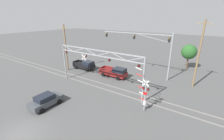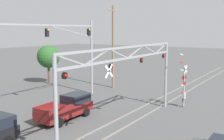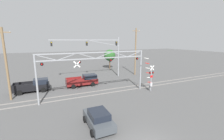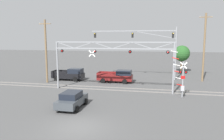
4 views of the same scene
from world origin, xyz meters
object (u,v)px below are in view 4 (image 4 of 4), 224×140
Objects in this scene: utility_pole_right at (204,47)px; background_tree_beyond_span at (182,53)px; traffic_signal_span at (154,43)px; pickup_truck_following at (70,74)px; crossing_signal_mast at (182,80)px; utility_pole_left at (46,51)px; sedan_waiting at (72,100)px; crossing_gantry at (112,55)px; pickup_truck_lead at (117,76)px.

utility_pole_right reaches higher than background_tree_beyond_span.
traffic_signal_span reaches higher than pickup_truck_following.
crossing_signal_mast is 0.38× the size of traffic_signal_span.
utility_pole_left is (-2.59, -2.32, 3.80)m from pickup_truck_following.
sedan_waiting is 0.77× the size of background_tree_beyond_span.
traffic_signal_span is 18.68m from sedan_waiting.
pickup_truck_following is at bearing -163.74° from traffic_signal_span.
sedan_waiting is 0.43× the size of utility_pole_left.
traffic_signal_span reaches higher than background_tree_beyond_span.
crossing_gantry is at bearing -143.53° from utility_pole_right.
utility_pole_left is (-15.31, -6.03, -1.07)m from traffic_signal_span.
crossing_signal_mast is 1.00× the size of background_tree_beyond_span.
crossing_signal_mast is at bearing -111.05° from utility_pole_right.
traffic_signal_span is (4.75, 9.24, 1.35)m from crossing_gantry.
pickup_truck_lead is (-0.43, 5.38, -3.52)m from crossing_gantry.
crossing_gantry is 8.50m from sedan_waiting.
crossing_gantry reaches higher than pickup_truck_lead.
background_tree_beyond_span is (20.37, 14.63, -1.08)m from utility_pole_left.
utility_pole_right is at bearing 48.59° from sedan_waiting.
sedan_waiting is at bearing -107.09° from crossing_gantry.
crossing_gantry reaches higher than crossing_signal_mast.
background_tree_beyond_span is (12.06, 25.18, 2.86)m from sedan_waiting.
pickup_truck_lead is 1.06× the size of pickup_truck_following.
crossing_gantry is at bearing -34.75° from pickup_truck_following.
crossing_gantry reaches higher than pickup_truck_following.
utility_pole_right is at bearing 9.64° from pickup_truck_following.
traffic_signal_span is 8.09m from pickup_truck_lead.
sedan_waiting is 28.06m from background_tree_beyond_span.
traffic_signal_span is at bearing -120.44° from background_tree_beyond_span.
traffic_signal_span is 2.62× the size of background_tree_beyond_span.
pickup_truck_lead is 0.57× the size of utility_pole_left.
utility_pole_right is (7.36, -0.30, -0.56)m from traffic_signal_span.
crossing_signal_mast reaches higher than pickup_truck_following.
utility_pole_left is (-18.66, 4.69, 2.77)m from crossing_signal_mast.
crossing_gantry is 11.05m from utility_pole_left.
crossing_signal_mast is 0.51× the size of utility_pole_right.
pickup_truck_lead is 11.04m from utility_pole_left.
traffic_signal_span is 14.12m from pickup_truck_following.
crossing_gantry is 2.84× the size of pickup_truck_lead.
pickup_truck_lead is at bearing 94.61° from crossing_gantry.
sedan_waiting is (-10.35, -5.86, -1.18)m from crossing_signal_mast.
utility_pole_right reaches higher than sedan_waiting.
traffic_signal_span is 1.34× the size of utility_pole_right.
utility_pole_right reaches higher than pickup_truck_lead.
background_tree_beyond_span is (1.71, 19.32, 1.68)m from crossing_signal_mast.
crossing_gantry reaches higher than background_tree_beyond_span.
pickup_truck_lead is 13.72m from utility_pole_right.
pickup_truck_lead is 12.85m from sedan_waiting.
pickup_truck_following is 14.08m from sedan_waiting.
crossing_signal_mast is at bearing -95.05° from background_tree_beyond_span.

